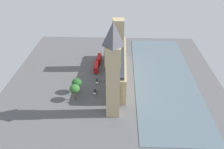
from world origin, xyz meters
TOP-DOWN VIEW (x-y plane):
  - ground_plane at (0.00, 0.00)m, footprint 130.43×130.43m
  - river_thames at (-31.47, 0.00)m, footprint 37.48×117.39m
  - parliament_building at (-1.99, -1.66)m, footprint 10.52×59.44m
  - clock_tower at (-0.43, 36.33)m, footprint 7.45×7.45m
  - double_decker_bus_midblock at (11.49, -18.66)m, footprint 2.96×10.59m
  - double_decker_bus_opposite_hall at (12.36, -7.07)m, footprint 2.97×10.59m
  - car_white_near_tower at (10.29, 7.43)m, footprint 1.86×4.67m
  - car_silver_leading at (10.52, 18.85)m, footprint 1.88×4.74m
  - pedestrian_trailing at (6.07, -16.10)m, footprint 0.68×0.61m
  - pedestrian_far_end at (6.47, 6.65)m, footprint 0.66×0.64m
  - pedestrian_under_trees at (6.10, -17.27)m, footprint 0.47×0.58m
  - plane_tree_kerbside at (20.82, 18.43)m, footprint 5.67×5.67m
  - plane_tree_corner at (20.67, 25.69)m, footprint 5.55×5.55m
  - street_lamp_by_river_gate at (21.14, 21.36)m, footprint 0.56×0.56m
  - street_lamp_slot_10 at (21.11, 16.16)m, footprint 0.56×0.56m

SIDE VIEW (x-z plane):
  - ground_plane at x=0.00m, z-range 0.00..0.00m
  - river_thames at x=-31.47m, z-range 0.00..0.25m
  - pedestrian_under_trees at x=6.10m, z-range -0.08..1.49m
  - pedestrian_far_end at x=6.47m, z-range -0.08..1.51m
  - pedestrian_trailing at x=6.07m, z-range -0.08..1.55m
  - car_white_near_tower at x=10.29m, z-range 0.02..1.76m
  - car_silver_leading at x=10.52m, z-range 0.02..1.76m
  - double_decker_bus_midblock at x=11.49m, z-range 0.26..5.01m
  - double_decker_bus_opposite_hall at x=12.36m, z-range 0.26..5.01m
  - street_lamp_by_river_gate at x=21.14m, z-range 1.30..8.06m
  - street_lamp_slot_10 at x=21.11m, z-range 1.30..8.13m
  - plane_tree_kerbside at x=20.82m, z-range 2.01..10.93m
  - plane_tree_corner at x=20.67m, z-range 2.42..12.09m
  - parliament_building at x=-1.99m, z-range -7.62..26.57m
  - clock_tower at x=-0.43m, z-range 0.83..50.27m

